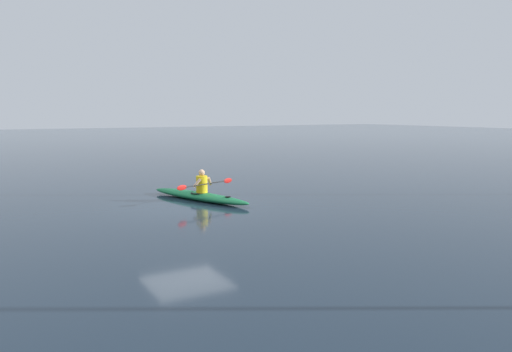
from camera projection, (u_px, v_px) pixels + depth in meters
The scene contains 3 objects.
ground_plane at pixel (186, 206), 15.16m from camera, with size 160.00×160.00×0.00m, color #1E2D3D.
kayak at pixel (199, 196), 16.17m from camera, with size 2.15×4.39×0.27m.
kayaker at pixel (202, 183), 16.01m from camera, with size 2.34×0.90×0.77m.
Camera 1 is at (5.39, 14.07, 2.91)m, focal length 33.94 mm.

